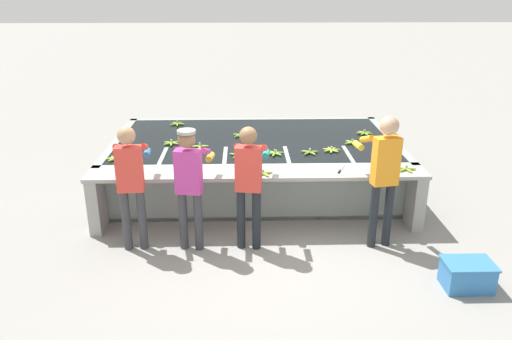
# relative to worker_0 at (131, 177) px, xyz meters

# --- Properties ---
(ground_plane) EXTENTS (80.00, 80.00, 0.00)m
(ground_plane) POSITION_rel_worker_0_xyz_m (1.59, 0.27, -0.98)
(ground_plane) COLOR gray
(ground_plane) RESTS_ON ground
(wash_tank) EXTENTS (4.62, 2.70, 0.84)m
(wash_tank) POSITION_rel_worker_0_xyz_m (1.59, 2.06, -0.57)
(wash_tank) COLOR gray
(wash_tank) RESTS_ON ground
(work_ledge) EXTENTS (4.62, 0.45, 0.84)m
(work_ledge) POSITION_rel_worker_0_xyz_m (1.59, 0.50, -0.38)
(work_ledge) COLOR #9E9E99
(work_ledge) RESTS_ON ground
(worker_0) EXTENTS (0.43, 0.72, 1.64)m
(worker_0) POSITION_rel_worker_0_xyz_m (0.00, 0.00, 0.00)
(worker_0) COLOR #38383D
(worker_0) RESTS_ON ground
(worker_1) EXTENTS (0.48, 0.74, 1.60)m
(worker_1) POSITION_rel_worker_0_xyz_m (0.73, -0.02, -0.02)
(worker_1) COLOR #38383D
(worker_1) RESTS_ON ground
(worker_2) EXTENTS (0.48, 0.73, 1.63)m
(worker_2) POSITION_rel_worker_0_xyz_m (1.47, -0.02, -0.01)
(worker_2) COLOR #1E2328
(worker_2) RESTS_ON ground
(worker_3) EXTENTS (0.48, 0.74, 1.74)m
(worker_3) POSITION_rel_worker_0_xyz_m (3.16, -0.01, 0.08)
(worker_3) COLOR #1E2328
(worker_3) RESTS_ON ground
(banana_bunch_floating_0) EXTENTS (0.28, 0.28, 0.08)m
(banana_bunch_floating_0) POSITION_rel_worker_0_xyz_m (-0.45, 1.08, -0.13)
(banana_bunch_floating_0) COLOR #9EC642
(banana_bunch_floating_0) RESTS_ON wash_tank
(banana_bunch_floating_1) EXTENTS (0.28, 0.27, 0.08)m
(banana_bunch_floating_1) POSITION_rel_worker_0_xyz_m (2.40, 1.30, -0.13)
(banana_bunch_floating_1) COLOR #75A333
(banana_bunch_floating_1) RESTS_ON wash_tank
(banana_bunch_floating_2) EXTENTS (0.28, 0.28, 0.08)m
(banana_bunch_floating_2) POSITION_rel_worker_0_xyz_m (1.87, 1.26, -0.13)
(banana_bunch_floating_2) COLOR #75A333
(banana_bunch_floating_2) RESTS_ON wash_tank
(banana_bunch_floating_3) EXTENTS (0.28, 0.27, 0.08)m
(banana_bunch_floating_3) POSITION_rel_worker_0_xyz_m (3.14, 1.76, -0.13)
(banana_bunch_floating_3) COLOR #93BC3D
(banana_bunch_floating_3) RESTS_ON wash_tank
(banana_bunch_floating_4) EXTENTS (0.27, 0.27, 0.08)m
(banana_bunch_floating_4) POSITION_rel_worker_0_xyz_m (0.21, 2.97, -0.13)
(banana_bunch_floating_4) COLOR #7FAD33
(banana_bunch_floating_4) RESTS_ON wash_tank
(banana_bunch_floating_5) EXTENTS (0.28, 0.28, 0.08)m
(banana_bunch_floating_5) POSITION_rel_worker_0_xyz_m (2.75, 1.39, -0.13)
(banana_bunch_floating_5) COLOR #93BC3D
(banana_bunch_floating_5) RESTS_ON wash_tank
(banana_bunch_floating_6) EXTENTS (0.27, 0.28, 0.08)m
(banana_bunch_floating_6) POSITION_rel_worker_0_xyz_m (0.26, 1.81, -0.13)
(banana_bunch_floating_6) COLOR #7FAD33
(banana_bunch_floating_6) RESTS_ON wash_tank
(banana_bunch_floating_7) EXTENTS (0.27, 0.27, 0.08)m
(banana_bunch_floating_7) POSITION_rel_worker_0_xyz_m (1.36, 2.22, -0.13)
(banana_bunch_floating_7) COLOR #75A333
(banana_bunch_floating_7) RESTS_ON wash_tank
(banana_bunch_floating_8) EXTENTS (0.28, 0.28, 0.08)m
(banana_bunch_floating_8) POSITION_rel_worker_0_xyz_m (3.46, 2.30, -0.13)
(banana_bunch_floating_8) COLOR #75A333
(banana_bunch_floating_8) RESTS_ON wash_tank
(banana_bunch_floating_9) EXTENTS (0.28, 0.28, 0.08)m
(banana_bunch_floating_9) POSITION_rel_worker_0_xyz_m (0.72, 1.63, -0.13)
(banana_bunch_floating_9) COLOR #9EC642
(banana_bunch_floating_9) RESTS_ON wash_tank
(banana_bunch_floating_10) EXTENTS (0.26, 0.26, 0.08)m
(banana_bunch_floating_10) POSITION_rel_worker_0_xyz_m (1.32, 1.19, -0.13)
(banana_bunch_floating_10) COLOR #75A333
(banana_bunch_floating_10) RESTS_ON wash_tank
(banana_bunch_floating_11) EXTENTS (0.28, 0.28, 0.08)m
(banana_bunch_floating_11) POSITION_rel_worker_0_xyz_m (-0.42, 1.68, -0.13)
(banana_bunch_floating_11) COLOR #7FAD33
(banana_bunch_floating_11) RESTS_ON wash_tank
(banana_bunch_ledge_0) EXTENTS (0.26, 0.28, 0.08)m
(banana_bunch_ledge_0) POSITION_rel_worker_0_xyz_m (3.62, 0.52, -0.12)
(banana_bunch_ledge_0) COLOR #7FAD33
(banana_bunch_ledge_0) RESTS_ON work_ledge
(banana_bunch_ledge_1) EXTENTS (0.28, 0.27, 0.08)m
(banana_bunch_ledge_1) POSITION_rel_worker_0_xyz_m (1.66, 0.41, -0.12)
(banana_bunch_ledge_1) COLOR #8CB738
(banana_bunch_ledge_1) RESTS_ON work_ledge
(knife_0) EXTENTS (0.34, 0.16, 0.02)m
(knife_0) POSITION_rel_worker_0_xyz_m (-0.17, 0.41, -0.13)
(knife_0) COLOR silver
(knife_0) RESTS_ON work_ledge
(knife_1) EXTENTS (0.16, 0.33, 0.02)m
(knife_1) POSITION_rel_worker_0_xyz_m (2.72, 0.53, -0.13)
(knife_1) COLOR silver
(knife_1) RESTS_ON work_ledge
(crate) EXTENTS (0.55, 0.39, 0.32)m
(crate) POSITION_rel_worker_0_xyz_m (3.90, -1.04, -0.82)
(crate) COLOR #3375B7
(crate) RESTS_ON ground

